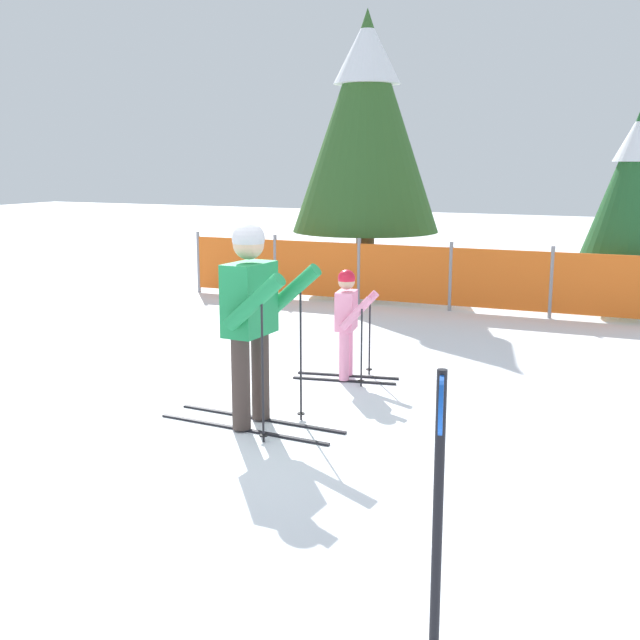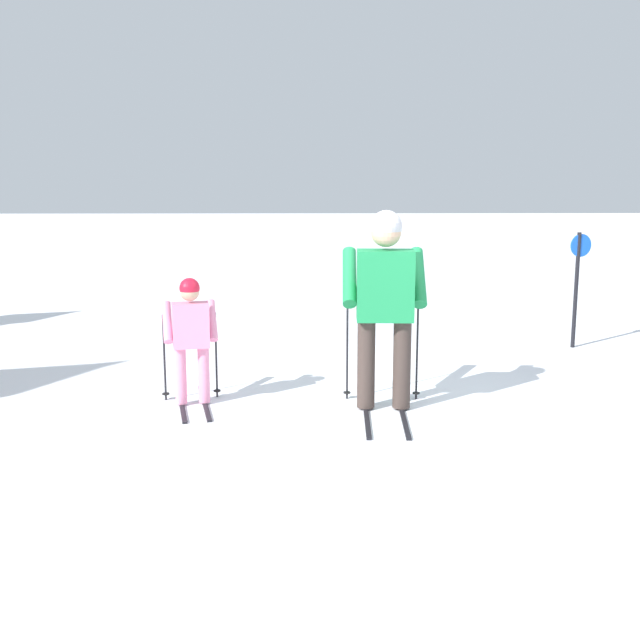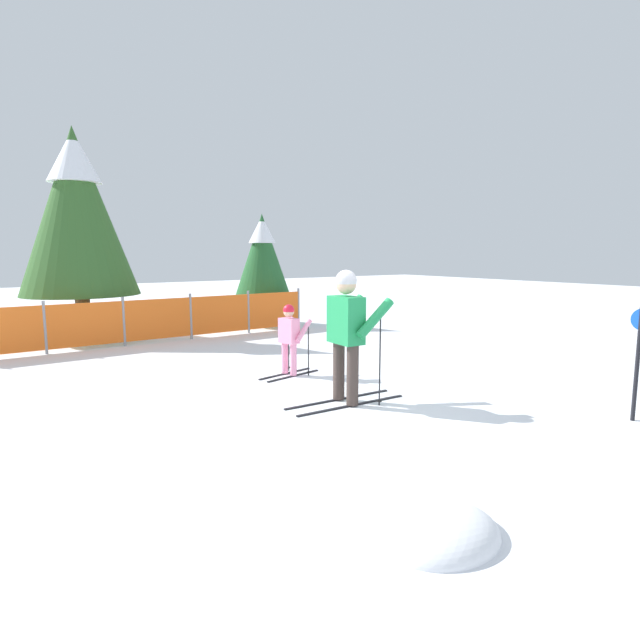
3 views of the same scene
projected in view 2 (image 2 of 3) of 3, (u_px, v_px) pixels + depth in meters
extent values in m
plane|color=white|center=(405.00, 417.00, 7.25)|extent=(60.00, 60.00, 0.00)
cube|color=black|center=(366.00, 408.00, 7.51)|extent=(1.75, 0.11, 0.02)
cube|color=black|center=(401.00, 408.00, 7.50)|extent=(1.75, 0.11, 0.02)
cylinder|color=#3F332D|center=(366.00, 364.00, 7.42)|extent=(0.17, 0.17, 0.83)
cylinder|color=#3F332D|center=(402.00, 364.00, 7.42)|extent=(0.17, 0.17, 0.83)
cube|color=#1E8C4C|center=(385.00, 285.00, 7.28)|extent=(0.31, 0.53, 0.64)
cylinder|color=#1E8C4C|center=(349.00, 277.00, 7.52)|extent=(0.59, 0.15, 0.53)
cylinder|color=#1E8C4C|center=(418.00, 277.00, 7.51)|extent=(0.59, 0.15, 0.53)
sphere|color=#D8AD8C|center=(386.00, 232.00, 7.19)|extent=(0.28, 0.28, 0.28)
sphere|color=silver|center=(386.00, 226.00, 7.18)|extent=(0.29, 0.29, 0.29)
cylinder|color=black|center=(347.00, 334.00, 7.71)|extent=(0.02, 0.02, 1.29)
cylinder|color=black|center=(347.00, 393.00, 7.82)|extent=(0.07, 0.07, 0.01)
cylinder|color=black|center=(418.00, 335.00, 7.70)|extent=(0.02, 0.02, 1.29)
cylinder|color=black|center=(416.00, 393.00, 7.81)|extent=(0.07, 0.07, 0.01)
cube|color=black|center=(182.00, 404.00, 7.61)|extent=(1.13, 0.28, 0.02)
cube|color=black|center=(205.00, 403.00, 7.66)|extent=(1.13, 0.28, 0.02)
cylinder|color=pink|center=(181.00, 376.00, 7.56)|extent=(0.11, 0.11, 0.54)
cylinder|color=pink|center=(204.00, 374.00, 7.61)|extent=(0.11, 0.11, 0.54)
cube|color=pink|center=(191.00, 325.00, 7.49)|extent=(0.26, 0.37, 0.42)
cylinder|color=pink|center=(167.00, 322.00, 7.58)|extent=(0.36, 0.15, 0.38)
cylinder|color=pink|center=(212.00, 320.00, 7.67)|extent=(0.36, 0.15, 0.38)
sphere|color=#D8AD8C|center=(190.00, 291.00, 7.43)|extent=(0.18, 0.18, 0.18)
sphere|color=red|center=(190.00, 288.00, 7.42)|extent=(0.19, 0.19, 0.19)
cylinder|color=black|center=(164.00, 358.00, 7.71)|extent=(0.02, 0.02, 0.84)
cylinder|color=black|center=(166.00, 394.00, 7.78)|extent=(0.07, 0.07, 0.01)
cylinder|color=black|center=(216.00, 355.00, 7.82)|extent=(0.02, 0.02, 0.84)
cylinder|color=black|center=(217.00, 391.00, 7.89)|extent=(0.07, 0.07, 0.01)
cylinder|color=black|center=(576.00, 291.00, 9.88)|extent=(0.05, 0.05, 1.43)
cylinder|color=blue|center=(581.00, 245.00, 9.78)|extent=(0.09, 0.28, 0.28)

